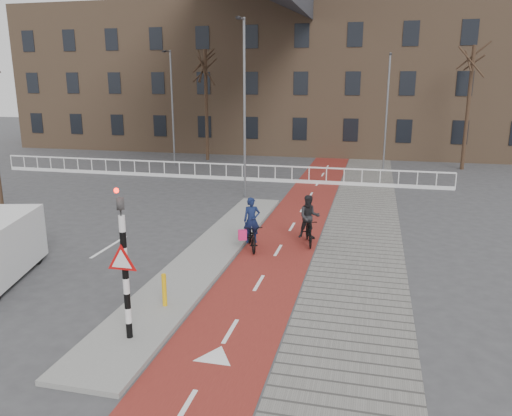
# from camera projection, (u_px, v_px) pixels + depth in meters

# --- Properties ---
(ground) EXTENTS (120.00, 120.00, 0.00)m
(ground) POSITION_uv_depth(u_px,v_px,m) (186.00, 307.00, 13.17)
(ground) COLOR #38383A
(ground) RESTS_ON ground
(bike_lane) EXTENTS (2.50, 60.00, 0.01)m
(bike_lane) POSITION_uv_depth(u_px,v_px,m) (299.00, 214.00, 22.26)
(bike_lane) COLOR maroon
(bike_lane) RESTS_ON ground
(sidewalk) EXTENTS (3.00, 60.00, 0.01)m
(sidewalk) POSITION_uv_depth(u_px,v_px,m) (363.00, 218.00, 21.63)
(sidewalk) COLOR slate
(sidewalk) RESTS_ON ground
(curb_island) EXTENTS (1.80, 16.00, 0.12)m
(curb_island) POSITION_uv_depth(u_px,v_px,m) (210.00, 253.00, 17.08)
(curb_island) COLOR gray
(curb_island) RESTS_ON ground
(traffic_signal) EXTENTS (0.80, 0.80, 3.68)m
(traffic_signal) POSITION_uv_depth(u_px,v_px,m) (124.00, 260.00, 10.91)
(traffic_signal) COLOR black
(traffic_signal) RESTS_ON curb_island
(bollard) EXTENTS (0.12, 0.12, 0.87)m
(bollard) POSITION_uv_depth(u_px,v_px,m) (164.00, 290.00, 12.88)
(bollard) COLOR #E9AC0C
(bollard) RESTS_ON curb_island
(cyclist_near) EXTENTS (1.22, 1.86, 1.85)m
(cyclist_near) POSITION_uv_depth(u_px,v_px,m) (252.00, 232.00, 17.58)
(cyclist_near) COLOR black
(cyclist_near) RESTS_ON bike_lane
(cyclist_far) EXTENTS (0.89, 1.75, 1.83)m
(cyclist_far) POSITION_uv_depth(u_px,v_px,m) (309.00, 224.00, 18.02)
(cyclist_far) COLOR black
(cyclist_far) RESTS_ON bike_lane
(railing) EXTENTS (28.00, 0.10, 0.99)m
(railing) POSITION_uv_depth(u_px,v_px,m) (210.00, 174.00, 30.24)
(railing) COLOR silver
(railing) RESTS_ON ground
(townhouse_row) EXTENTS (46.00, 10.00, 15.90)m
(townhouse_row) POSITION_uv_depth(u_px,v_px,m) (287.00, 56.00, 42.06)
(townhouse_row) COLOR #7F6047
(townhouse_row) RESTS_ON ground
(tree_mid) EXTENTS (0.25, 0.25, 7.98)m
(tree_mid) POSITION_uv_depth(u_px,v_px,m) (206.00, 106.00, 36.64)
(tree_mid) COLOR black
(tree_mid) RESTS_ON ground
(tree_right) EXTENTS (0.25, 0.25, 7.99)m
(tree_right) POSITION_uv_depth(u_px,v_px,m) (468.00, 109.00, 32.60)
(tree_right) COLOR black
(tree_right) RESTS_ON ground
(streetlight_near) EXTENTS (0.12, 0.12, 8.71)m
(streetlight_near) POSITION_uv_depth(u_px,v_px,m) (245.00, 111.00, 24.57)
(streetlight_near) COLOR slate
(streetlight_near) RESTS_ON ground
(streetlight_left) EXTENTS (0.12, 0.12, 7.79)m
(streetlight_left) POSITION_uv_depth(u_px,v_px,m) (173.00, 109.00, 34.38)
(streetlight_left) COLOR slate
(streetlight_left) RESTS_ON ground
(streetlight_right) EXTENTS (0.12, 0.12, 7.49)m
(streetlight_right) POSITION_uv_depth(u_px,v_px,m) (387.00, 114.00, 31.79)
(streetlight_right) COLOR slate
(streetlight_right) RESTS_ON ground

